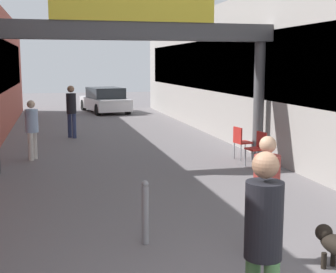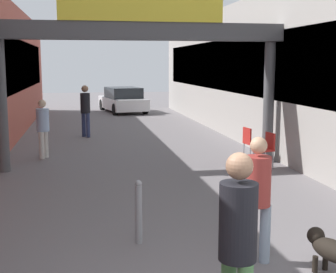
% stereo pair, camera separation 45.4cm
% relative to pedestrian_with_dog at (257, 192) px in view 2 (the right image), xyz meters
% --- Properties ---
extents(storefront_right, '(3.00, 26.00, 4.58)m').
position_rel_pedestrian_with_dog_xyz_m(storefront_right, '(4.40, 8.57, 1.34)').
color(storefront_right, '#9E9993').
rests_on(storefront_right, ground_plane).
extents(arcade_sign_gateway, '(7.40, 0.47, 4.21)m').
position_rel_pedestrian_with_dog_xyz_m(arcade_sign_gateway, '(-0.69, 6.05, 2.06)').
color(arcade_sign_gateway, '#4C4C4F').
rests_on(arcade_sign_gateway, ground_plane).
extents(pedestrian_with_dog, '(0.39, 0.36, 1.66)m').
position_rel_pedestrian_with_dog_xyz_m(pedestrian_with_dog, '(0.00, 0.00, 0.00)').
color(pedestrian_with_dog, '#8C9EB2').
rests_on(pedestrian_with_dog, ground_plane).
extents(pedestrian_companion, '(0.43, 0.43, 1.81)m').
position_rel_pedestrian_with_dog_xyz_m(pedestrian_companion, '(-0.85, -1.72, 0.10)').
color(pedestrian_companion, '#4C7F47').
rests_on(pedestrian_companion, ground_plane).
extents(pedestrian_carrying_crate, '(0.44, 0.44, 1.61)m').
position_rel_pedestrian_with_dog_xyz_m(pedestrian_carrying_crate, '(-3.22, 7.54, -0.03)').
color(pedestrian_carrying_crate, silver).
rests_on(pedestrian_carrying_crate, ground_plane).
extents(pedestrian_elderly_walking, '(0.48, 0.48, 1.83)m').
position_rel_pedestrian_with_dog_xyz_m(pedestrian_elderly_walking, '(-2.03, 11.17, 0.11)').
color(pedestrian_elderly_walking, navy).
rests_on(pedestrian_elderly_walking, ground_plane).
extents(dog_on_leash, '(0.45, 0.77, 0.54)m').
position_rel_pedestrian_with_dog_xyz_m(dog_on_leash, '(0.74, -0.52, -0.61)').
color(dog_on_leash, black).
rests_on(dog_on_leash, ground_plane).
extents(bollard_post_metal, '(0.10, 0.10, 0.94)m').
position_rel_pedestrian_with_dog_xyz_m(bollard_post_metal, '(-1.41, 0.95, -0.47)').
color(bollard_post_metal, gray).
rests_on(bollard_post_metal, ground_plane).
extents(cafe_chair_red_nearer, '(0.46, 0.46, 0.89)m').
position_rel_pedestrian_with_dog_xyz_m(cafe_chair_red_nearer, '(2.29, 5.24, -0.41)').
color(cafe_chair_red_nearer, gray).
rests_on(cafe_chair_red_nearer, ground_plane).
extents(cafe_chair_red_farther, '(0.46, 0.46, 0.89)m').
position_rel_pedestrian_with_dog_xyz_m(cafe_chair_red_farther, '(2.23, 6.21, -0.41)').
color(cafe_chair_red_farther, gray).
rests_on(cafe_chair_red_farther, ground_plane).
extents(parked_car_white, '(2.44, 4.25, 1.33)m').
position_rel_pedestrian_with_dog_xyz_m(parked_car_white, '(0.04, 19.63, -0.30)').
color(parked_car_white, silver).
rests_on(parked_car_white, ground_plane).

